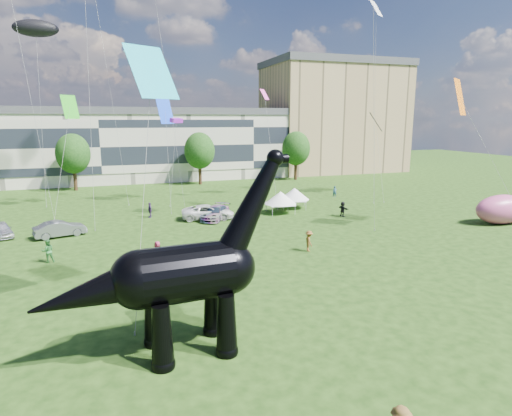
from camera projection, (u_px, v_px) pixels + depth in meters
name	position (u px, v px, depth m)	size (l,w,h in m)	color
ground	(254.00, 333.00, 22.52)	(220.00, 220.00, 0.00)	#16330C
terrace_row	(101.00, 148.00, 76.21)	(78.00, 11.00, 12.00)	beige
apartment_block	(333.00, 120.00, 93.16)	(28.00, 18.00, 22.00)	tan
tree_mid_left	(73.00, 150.00, 66.54)	(5.20, 5.20, 9.44)	#382314
tree_mid_right	(199.00, 148.00, 72.87)	(5.20, 5.20, 9.44)	#382314
tree_far_right	(296.00, 146.00, 78.57)	(5.20, 5.20, 9.44)	#382314
dinosaur_sculpture	(177.00, 278.00, 20.03)	(12.27, 3.53, 10.02)	black
car_silver	(1.00, 230.00, 40.86)	(1.70, 4.23, 1.44)	silver
car_grey	(60.00, 229.00, 40.94)	(1.64, 4.69, 1.55)	slate
car_white	(208.00, 212.00, 48.08)	(2.70, 5.86, 1.63)	white
car_dark	(215.00, 213.00, 47.99)	(2.14, 5.27, 1.53)	#595960
gazebo_near	(281.00, 198.00, 51.07)	(4.12, 4.12, 2.63)	white
gazebo_far	(294.00, 194.00, 53.93)	(4.82, 4.82, 2.59)	white
inflatable_pink	(502.00, 209.00, 45.93)	(6.32, 3.16, 3.16)	#D0508B
visitors	(198.00, 245.00, 35.17)	(52.75, 44.88, 1.89)	slate
kites	(30.00, 15.00, 49.91)	(64.19, 51.45, 29.58)	red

